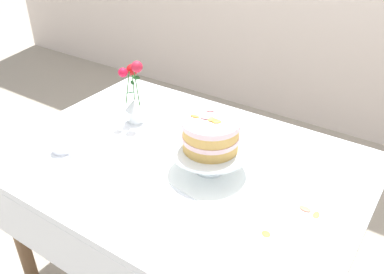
{
  "coord_description": "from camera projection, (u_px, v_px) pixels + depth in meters",
  "views": [
    {
      "loc": [
        0.77,
        -1.06,
        1.65
      ],
      "look_at": [
        0.05,
        0.0,
        0.86
      ],
      "focal_mm": 38.11,
      "sensor_mm": 36.0,
      "label": 1
    }
  ],
  "objects": [
    {
      "name": "dining_table",
      "position": [
        177.0,
        180.0,
        1.62
      ],
      "size": [
        1.4,
        1.0,
        0.74
      ],
      "color": "white",
      "rests_on": "ground"
    },
    {
      "name": "linen_napkin",
      "position": [
        210.0,
        170.0,
        1.53
      ],
      "size": [
        0.36,
        0.36,
        0.0
      ],
      "primitive_type": "cube",
      "rotation": [
        0.0,
        0.0,
        -0.15
      ],
      "color": "white",
      "rests_on": "dining_table"
    },
    {
      "name": "cake_stand",
      "position": [
        211.0,
        152.0,
        1.49
      ],
      "size": [
        0.29,
        0.29,
        0.1
      ],
      "color": "silver",
      "rests_on": "linen_napkin"
    },
    {
      "name": "layer_cake",
      "position": [
        211.0,
        134.0,
        1.45
      ],
      "size": [
        0.21,
        0.21,
        0.12
      ],
      "color": "tan",
      "rests_on": "cake_stand"
    },
    {
      "name": "flower_vase",
      "position": [
        134.0,
        97.0,
        1.78
      ],
      "size": [
        0.1,
        0.1,
        0.3
      ],
      "color": "silver",
      "rests_on": "dining_table"
    },
    {
      "name": "teacup",
      "position": [
        62.0,
        146.0,
        1.62
      ],
      "size": [
        0.13,
        0.12,
        0.07
      ],
      "color": "white",
      "rests_on": "dining_table"
    },
    {
      "name": "loose_petal_0",
      "position": [
        305.0,
        209.0,
        1.34
      ],
      "size": [
        0.04,
        0.03,
        0.01
      ],
      "primitive_type": "ellipsoid",
      "rotation": [
        0.0,
        0.0,
        6.19
      ],
      "color": "#E56B51",
      "rests_on": "dining_table"
    },
    {
      "name": "loose_petal_1",
      "position": [
        266.0,
        234.0,
        1.25
      ],
      "size": [
        0.04,
        0.03,
        0.0
      ],
      "primitive_type": "ellipsoid",
      "rotation": [
        0.0,
        0.0,
        2.76
      ],
      "color": "orange",
      "rests_on": "dining_table"
    },
    {
      "name": "loose_petal_2",
      "position": [
        316.0,
        215.0,
        1.32
      ],
      "size": [
        0.02,
        0.04,
        0.0
      ],
      "primitive_type": "ellipsoid",
      "rotation": [
        0.0,
        0.0,
        4.79
      ],
      "color": "yellow",
      "rests_on": "dining_table"
    },
    {
      "name": "loose_petal_3",
      "position": [
        184.0,
        220.0,
        1.3
      ],
      "size": [
        0.04,
        0.04,
        0.0
      ],
      "primitive_type": "ellipsoid",
      "rotation": [
        0.0,
        0.0,
        4.3
      ],
      "color": "pink",
      "rests_on": "dining_table"
    }
  ]
}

